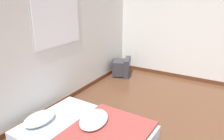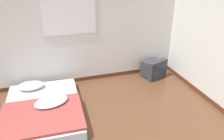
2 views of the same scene
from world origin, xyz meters
TOP-DOWN VIEW (x-y plane):
  - wall_back at (0.01, 2.60)m, footprint 8.18×0.08m
  - mattress_bed at (-0.28, 1.50)m, footprint 1.39×1.84m
  - crt_tv at (2.31, 2.26)m, footprint 0.60×0.56m

SIDE VIEW (x-z plane):
  - mattress_bed at x=-0.28m, z-range -0.04..0.28m
  - crt_tv at x=2.31m, z-range -0.01..0.44m
  - wall_back at x=0.01m, z-range -0.01..2.59m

